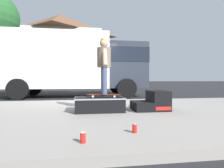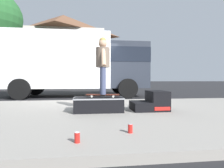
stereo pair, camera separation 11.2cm
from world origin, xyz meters
name	(u,v)px [view 2 (the right image)]	position (x,y,z in m)	size (l,w,h in m)	color
ground_plane	(91,101)	(0.00, 0.00, 0.00)	(140.00, 140.00, 0.00)	black
sidewalk_slab	(92,114)	(0.00, -3.00, 0.06)	(50.00, 5.00, 0.12)	gray
skate_box	(98,104)	(0.14, -2.96, 0.30)	(1.13, 0.68, 0.33)	black
kicker_ramp	(152,102)	(1.44, -2.96, 0.31)	(0.84, 0.67, 0.47)	black
skateboard	(103,95)	(0.25, -2.94, 0.50)	(0.80, 0.32, 0.07)	#4C1E14
skater_kid	(103,61)	(0.25, -2.94, 1.30)	(0.32, 0.69, 1.34)	#3F4766
soda_can	(130,128)	(0.50, -4.78, 0.18)	(0.07, 0.07, 0.13)	red
soda_can_b	(77,137)	(-0.22, -5.10, 0.18)	(0.07, 0.07, 0.13)	red
box_truck	(78,63)	(-0.63, 2.20, 1.70)	(6.91, 2.63, 3.05)	white
house_behind	(63,50)	(-3.04, 15.05, 4.24)	(9.54, 8.22, 8.40)	beige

